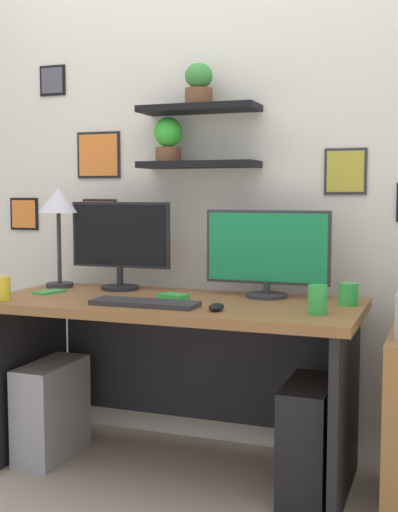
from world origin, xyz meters
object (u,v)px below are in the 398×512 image
(desk, at_px, (178,347))
(cell_phone, at_px, (49,292))
(keyboard, at_px, (145,303))
(water_cup, at_px, (318,300))
(scissors_tray, at_px, (173,297))
(computer_tower_right, at_px, (309,440))
(coffee_mug, at_px, (349,294))
(computer_tower_left, at_px, (52,410))
(monitor_left, at_px, (120,241))
(monitor_right, at_px, (267,252))
(pen_cup, at_px, (2,288))
(computer_mouse, at_px, (216,307))
(desk_lamp, at_px, (58,207))

(desk, xyz_separation_m, cell_phone, (-0.60, -0.06, 0.22))
(keyboard, height_order, water_cup, water_cup)
(scissors_tray, relative_size, computer_tower_right, 0.26)
(coffee_mug, height_order, computer_tower_left, coffee_mug)
(computer_tower_right, bearing_deg, scissors_tray, 174.30)
(desk, height_order, keyboard, keyboard)
(desk, relative_size, water_cup, 14.32)
(monitor_left, height_order, monitor_right, monitor_left)
(monitor_right, distance_m, pen_cup, 1.14)
(coffee_mug, bearing_deg, computer_tower_left, -173.08)
(computer_mouse, xyz_separation_m, computer_tower_left, (-0.84, 0.16, -0.55))
(coffee_mug, relative_size, water_cup, 0.82)
(cell_phone, height_order, computer_tower_left, cell_phone)
(scissors_tray, distance_m, water_cup, 0.66)
(computer_tower_right, bearing_deg, coffee_mug, 54.36)
(coffee_mug, height_order, water_cup, water_cup)
(desk_lamp, bearing_deg, monitor_left, 5.94)
(monitor_right, bearing_deg, computer_tower_left, -165.24)
(keyboard, relative_size, computer_tower_left, 1.01)
(desk_lamp, distance_m, pen_cup, 0.55)
(keyboard, xyz_separation_m, water_cup, (0.69, 0.04, 0.05))
(desk, xyz_separation_m, water_cup, (0.63, -0.18, 0.27))
(desk, distance_m, monitor_left, 0.59)
(keyboard, relative_size, desk_lamp, 0.92)
(water_cup, relative_size, computer_tower_right, 0.24)
(monitor_right, relative_size, keyboard, 1.25)
(keyboard, bearing_deg, pen_cup, -172.73)
(desk, distance_m, keyboard, 0.32)
(monitor_right, xyz_separation_m, scissors_tray, (-0.36, -0.20, -0.18))
(monitor_right, xyz_separation_m, computer_tower_right, (0.24, -0.26, -0.72))
(cell_phone, height_order, water_cup, water_cup)
(water_cup, bearing_deg, computer_tower_left, 175.69)
(desk, distance_m, scissors_tray, 0.23)
(computer_mouse, xyz_separation_m, cell_phone, (-0.86, 0.18, -0.01))
(pen_cup, bearing_deg, monitor_left, 54.97)
(computer_mouse, bearing_deg, scissors_tray, 142.14)
(scissors_tray, distance_m, computer_tower_right, 0.80)
(computer_tower_left, bearing_deg, pen_cup, -112.97)
(keyboard, height_order, pen_cup, pen_cup)
(computer_mouse, xyz_separation_m, pen_cup, (-0.94, -0.06, 0.04))
(desk, height_order, computer_mouse, computer_mouse)
(desk_lamp, bearing_deg, desk, -11.13)
(monitor_right, distance_m, water_cup, 0.46)
(keyboard, xyz_separation_m, desk_lamp, (-0.61, 0.35, 0.37))
(desk_lamp, distance_m, cell_phone, 0.43)
(coffee_mug, bearing_deg, cell_phone, -174.36)
(scissors_tray, relative_size, computer_tower_left, 0.28)
(coffee_mug, bearing_deg, pen_cup, -164.98)
(monitor_left, relative_size, pen_cup, 4.94)
(cell_phone, height_order, coffee_mug, coffee_mug)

